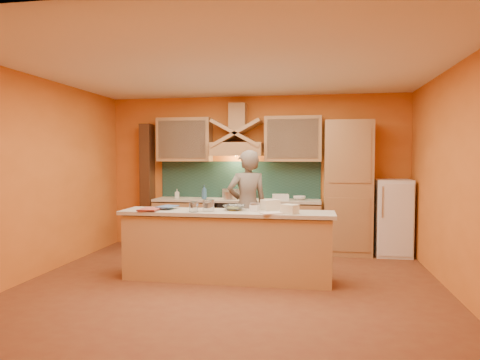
% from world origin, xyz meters
% --- Properties ---
extents(floor, '(5.50, 5.00, 0.01)m').
position_xyz_m(floor, '(0.00, 0.00, 0.00)').
color(floor, brown).
rests_on(floor, ground).
extents(ceiling, '(5.50, 5.00, 0.01)m').
position_xyz_m(ceiling, '(0.00, 0.00, 2.80)').
color(ceiling, white).
rests_on(ceiling, wall_back).
extents(wall_back, '(5.50, 0.02, 2.80)m').
position_xyz_m(wall_back, '(0.00, 2.50, 1.40)').
color(wall_back, orange).
rests_on(wall_back, floor).
extents(wall_front, '(5.50, 0.02, 2.80)m').
position_xyz_m(wall_front, '(0.00, -2.50, 1.40)').
color(wall_front, orange).
rests_on(wall_front, floor).
extents(wall_left, '(0.02, 5.00, 2.80)m').
position_xyz_m(wall_left, '(-2.75, 0.00, 1.40)').
color(wall_left, orange).
rests_on(wall_left, floor).
extents(wall_right, '(0.02, 5.00, 2.80)m').
position_xyz_m(wall_right, '(2.75, 0.00, 1.40)').
color(wall_right, orange).
rests_on(wall_right, floor).
extents(base_cabinet_left, '(1.10, 0.60, 0.86)m').
position_xyz_m(base_cabinet_left, '(-1.25, 2.20, 0.43)').
color(base_cabinet_left, '#AE7E4F').
rests_on(base_cabinet_left, floor).
extents(base_cabinet_right, '(1.10, 0.60, 0.86)m').
position_xyz_m(base_cabinet_right, '(0.65, 2.20, 0.43)').
color(base_cabinet_right, '#AE7E4F').
rests_on(base_cabinet_right, floor).
extents(counter_top, '(3.00, 0.62, 0.04)m').
position_xyz_m(counter_top, '(-0.30, 2.20, 0.90)').
color(counter_top, beige).
rests_on(counter_top, base_cabinet_left).
extents(stove, '(0.60, 0.58, 0.90)m').
position_xyz_m(stove, '(-0.30, 2.20, 0.45)').
color(stove, black).
rests_on(stove, floor).
extents(backsplash, '(3.00, 0.03, 0.70)m').
position_xyz_m(backsplash, '(-0.30, 2.48, 1.25)').
color(backsplash, '#183630').
rests_on(backsplash, wall_back).
extents(range_hood, '(0.92, 0.50, 0.24)m').
position_xyz_m(range_hood, '(-0.30, 2.25, 1.82)').
color(range_hood, '#AE7E4F').
rests_on(range_hood, wall_back).
extents(hood_chimney, '(0.30, 0.30, 0.50)m').
position_xyz_m(hood_chimney, '(-0.30, 2.35, 2.40)').
color(hood_chimney, '#AE7E4F').
rests_on(hood_chimney, wall_back).
extents(upper_cabinet_left, '(1.00, 0.35, 0.80)m').
position_xyz_m(upper_cabinet_left, '(-1.30, 2.33, 2.00)').
color(upper_cabinet_left, '#AE7E4F').
rests_on(upper_cabinet_left, wall_back).
extents(upper_cabinet_right, '(1.00, 0.35, 0.80)m').
position_xyz_m(upper_cabinet_right, '(0.70, 2.33, 2.00)').
color(upper_cabinet_right, '#AE7E4F').
rests_on(upper_cabinet_right, wall_back).
extents(pantry_column, '(0.80, 0.60, 2.30)m').
position_xyz_m(pantry_column, '(1.65, 2.20, 1.15)').
color(pantry_column, '#AE7E4F').
rests_on(pantry_column, floor).
extents(fridge, '(0.58, 0.60, 1.30)m').
position_xyz_m(fridge, '(2.40, 2.20, 0.65)').
color(fridge, white).
rests_on(fridge, floor).
extents(trim_column_left, '(0.20, 0.30, 2.30)m').
position_xyz_m(trim_column_left, '(-2.05, 2.35, 1.15)').
color(trim_column_left, '#472816').
rests_on(trim_column_left, floor).
extents(island_body, '(2.80, 0.55, 0.88)m').
position_xyz_m(island_body, '(-0.10, 0.30, 0.44)').
color(island_body, tan).
rests_on(island_body, floor).
extents(island_top, '(2.90, 0.62, 0.05)m').
position_xyz_m(island_top, '(-0.10, 0.30, 0.92)').
color(island_top, beige).
rests_on(island_top, island_body).
extents(person, '(0.77, 0.66, 1.79)m').
position_xyz_m(person, '(0.03, 1.33, 0.89)').
color(person, '#70665B').
rests_on(person, floor).
extents(pot_large, '(0.24, 0.24, 0.14)m').
position_xyz_m(pot_large, '(-0.40, 2.11, 0.97)').
color(pot_large, '#B3B3BA').
rests_on(pot_large, stove).
extents(pot_small, '(0.25, 0.25, 0.13)m').
position_xyz_m(pot_small, '(-0.16, 2.28, 0.97)').
color(pot_small, '#AEAEB5').
rests_on(pot_small, stove).
extents(soap_bottle_a, '(0.09, 0.10, 0.17)m').
position_xyz_m(soap_bottle_a, '(-1.41, 2.19, 1.01)').
color(soap_bottle_a, beige).
rests_on(soap_bottle_a, counter_top).
extents(soap_bottle_b, '(0.14, 0.14, 0.26)m').
position_xyz_m(soap_bottle_b, '(-0.88, 2.11, 1.05)').
color(soap_bottle_b, '#305984').
rests_on(soap_bottle_b, counter_top).
extents(bowl_back, '(0.26, 0.26, 0.07)m').
position_xyz_m(bowl_back, '(0.82, 2.25, 0.95)').
color(bowl_back, silver).
rests_on(bowl_back, counter_top).
extents(dish_rack, '(0.31, 0.26, 0.10)m').
position_xyz_m(dish_rack, '(0.49, 2.20, 0.97)').
color(dish_rack, white).
rests_on(dish_rack, counter_top).
extents(book_lower, '(0.26, 0.35, 0.03)m').
position_xyz_m(book_lower, '(-1.27, 0.15, 0.96)').
color(book_lower, '#A7473B').
rests_on(book_lower, island_top).
extents(book_upper, '(0.27, 0.34, 0.02)m').
position_xyz_m(book_upper, '(-1.07, 0.38, 0.98)').
color(book_upper, '#456497').
rests_on(book_upper, island_top).
extents(jar_large, '(0.18, 0.18, 0.16)m').
position_xyz_m(jar_large, '(-0.33, 0.20, 1.02)').
color(jar_large, silver).
rests_on(jar_large, island_top).
extents(jar_small, '(0.15, 0.15, 0.14)m').
position_xyz_m(jar_small, '(-0.51, 0.11, 1.01)').
color(jar_small, silver).
rests_on(jar_small, island_top).
extents(kitchen_scale, '(0.13, 0.13, 0.09)m').
position_xyz_m(kitchen_scale, '(0.28, 0.34, 0.99)').
color(kitchen_scale, white).
rests_on(kitchen_scale, island_top).
extents(mixing_bowl, '(0.34, 0.34, 0.07)m').
position_xyz_m(mixing_bowl, '(-0.01, 0.40, 0.98)').
color(mixing_bowl, silver).
rests_on(mixing_bowl, island_top).
extents(cloth, '(0.33, 0.30, 0.02)m').
position_xyz_m(cloth, '(0.53, 0.09, 0.95)').
color(cloth, beige).
rests_on(cloth, island_top).
extents(grocery_bag_a, '(0.28, 0.27, 0.15)m').
position_xyz_m(grocery_bag_a, '(0.48, 0.48, 1.02)').
color(grocery_bag_a, beige).
rests_on(grocery_bag_a, island_top).
extents(grocery_bag_b, '(0.25, 0.23, 0.12)m').
position_xyz_m(grocery_bag_b, '(0.76, 0.14, 1.01)').
color(grocery_bag_b, beige).
rests_on(grocery_bag_b, island_top).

